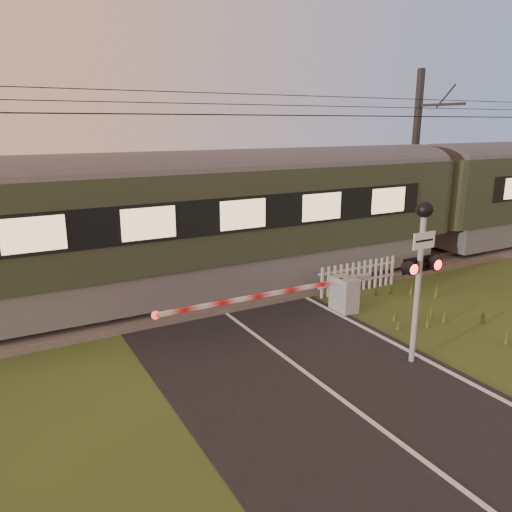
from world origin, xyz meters
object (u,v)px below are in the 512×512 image
train (424,200)px  catenary_mast (416,156)px  picket_fence (358,276)px  boom_gate (335,294)px  crossing_signal (421,254)px

train → catenary_mast: 3.20m
train → picket_fence: size_ratio=14.31×
train → picket_fence: train is taller
train → boom_gate: train is taller
train → boom_gate: (-6.61, -3.09, -1.80)m
train → crossing_signal: train is taller
train → picket_fence: (-4.75, -1.89, -1.87)m
boom_gate → catenary_mast: (8.33, 5.32, 3.31)m
picket_fence → catenary_mast: (6.46, 4.13, 3.39)m
train → boom_gate: 7.51m
picket_fence → crossing_signal: bearing=-116.1°
boom_gate → picket_fence: size_ratio=2.11×
train → picket_fence: 5.44m
train → picket_fence: bearing=-158.3°
train → crossing_signal: size_ratio=12.14×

